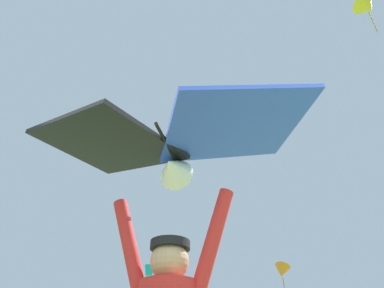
# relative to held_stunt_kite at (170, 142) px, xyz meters

# --- Properties ---
(held_stunt_kite) EXTENTS (2.07, 1.20, 0.43)m
(held_stunt_kite) POSITION_rel_held_stunt_kite_xyz_m (0.00, 0.00, 0.00)
(held_stunt_kite) COLOR black
(distant_kite_green_mid_left) EXTENTS (1.64, 1.62, 3.02)m
(distant_kite_green_mid_left) POSITION_rel_held_stunt_kite_xyz_m (2.74, 17.49, 14.09)
(distant_kite_green_mid_left) COLOR green
(distant_kite_green_low_left) EXTENTS (0.65, 0.63, 0.24)m
(distant_kite_green_low_left) POSITION_rel_held_stunt_kite_xyz_m (-4.61, 28.32, 18.23)
(distant_kite_green_low_left) COLOR green
(distant_kite_teal_high_right) EXTENTS (0.91, 0.90, 1.23)m
(distant_kite_teal_high_right) POSITION_rel_held_stunt_kite_xyz_m (-7.41, 32.51, 7.52)
(distant_kite_teal_high_right) COLOR #19B2AD
(distant_kite_yellow_high_left) EXTENTS (1.38, 1.30, 2.28)m
(distant_kite_yellow_high_left) POSITION_rel_held_stunt_kite_xyz_m (7.36, 9.07, 13.11)
(distant_kite_yellow_high_left) COLOR yellow
(distant_kite_orange_mid_right) EXTENTS (1.55, 1.55, 3.16)m
(distant_kite_orange_mid_right) POSITION_rel_held_stunt_kite_xyz_m (4.62, 29.36, 6.37)
(distant_kite_orange_mid_right) COLOR orange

